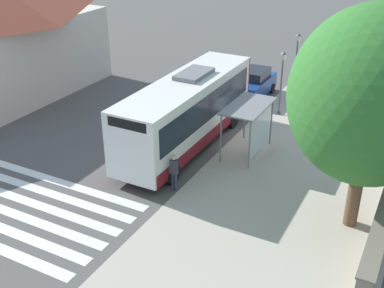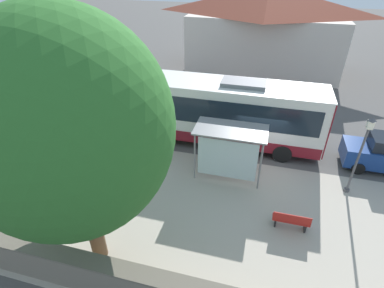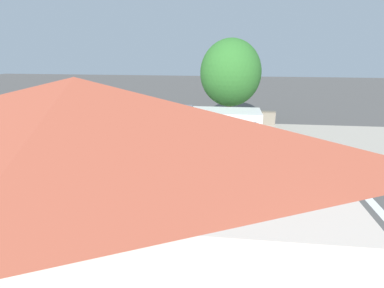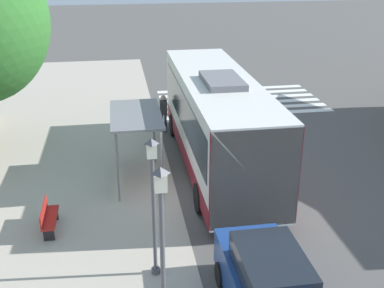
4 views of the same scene
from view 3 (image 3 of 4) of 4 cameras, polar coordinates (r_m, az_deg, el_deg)
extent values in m
plane|color=#514F4C|center=(24.82, -5.00, -0.72)|extent=(120.00, 120.00, 0.00)
cube|color=#ADA393|center=(29.03, -3.26, 2.20)|extent=(9.00, 44.00, 0.02)
cube|color=silver|center=(19.97, 15.51, -6.23)|extent=(9.00, 0.50, 0.01)
cube|color=silver|center=(20.15, 18.19, -6.27)|extent=(9.00, 0.50, 0.01)
cube|color=silver|center=(20.37, 20.82, -6.30)|extent=(9.00, 0.50, 0.01)
cube|color=silver|center=(20.63, 23.39, -6.32)|extent=(9.00, 0.50, 0.01)
cube|color=silver|center=(20.93, 25.89, -6.32)|extent=(9.00, 0.50, 0.01)
cube|color=silver|center=(21.27, 28.31, -6.31)|extent=(9.00, 0.50, 0.01)
cube|color=slate|center=(32.72, -2.09, 5.32)|extent=(0.50, 20.00, 1.39)
cube|color=#685F52|center=(32.56, -2.10, 6.57)|extent=(0.60, 20.00, 0.08)
cube|color=beige|center=(10.04, -18.28, -16.40)|extent=(6.25, 13.36, 5.05)
pyramid|color=#9E4733|center=(8.57, -20.71, 4.27)|extent=(6.85, 13.96, 2.27)
cube|color=silver|center=(22.17, -0.98, 2.55)|extent=(2.60, 10.59, 3.19)
cube|color=black|center=(22.06, -0.98, 3.59)|extent=(2.64, 9.74, 1.40)
cube|color=maroon|center=(22.55, -0.96, -0.57)|extent=(2.64, 10.38, 0.64)
cube|color=maroon|center=(23.43, -13.87, 2.88)|extent=(2.64, 0.06, 3.06)
cube|color=black|center=(21.81, 12.88, 5.28)|extent=(1.95, 0.08, 0.45)
cube|color=slate|center=(21.88, -3.08, 6.91)|extent=(1.30, 2.33, 0.22)
cylinder|color=black|center=(23.64, 8.38, -0.55)|extent=(0.30, 1.00, 1.00)
cylinder|color=black|center=(21.34, 8.54, -2.67)|extent=(0.30, 1.00, 1.00)
cylinder|color=black|center=(24.39, -8.25, 0.06)|extent=(0.30, 1.00, 1.00)
cylinder|color=black|center=(22.17, -9.82, -1.92)|extent=(0.30, 1.00, 1.00)
cylinder|color=slate|center=(24.97, -5.33, 2.48)|extent=(0.08, 0.08, 2.57)
cylinder|color=slate|center=(24.53, 1.78, 2.27)|extent=(0.08, 0.08, 2.57)
cylinder|color=slate|center=(26.38, -4.67, 3.37)|extent=(0.08, 0.08, 2.57)
cylinder|color=slate|center=(25.97, 2.06, 3.18)|extent=(0.08, 0.08, 2.57)
cube|color=slate|center=(25.09, -1.59, 5.76)|extent=(1.80, 3.40, 0.08)
cube|color=silver|center=(26.08, -1.34, 3.54)|extent=(0.03, 2.79, 2.05)
cylinder|color=#2D3347|center=(24.14, 9.56, -0.39)|extent=(0.12, 0.12, 0.86)
cylinder|color=#2D3347|center=(23.99, 9.58, -0.51)|extent=(0.12, 0.12, 0.86)
cube|color=#333338|center=(23.83, 9.67, 1.32)|extent=(0.34, 0.22, 0.69)
sphere|color=tan|center=(23.69, 9.73, 2.40)|extent=(0.24, 0.24, 0.24)
cube|color=maroon|center=(28.90, -6.70, 2.93)|extent=(0.40, 1.47, 0.06)
cube|color=maroon|center=(29.00, -6.64, 3.46)|extent=(0.04, 1.47, 0.40)
cube|color=black|center=(29.10, -7.81, 2.53)|extent=(0.32, 0.06, 0.45)
cube|color=black|center=(28.84, -5.54, 2.47)|extent=(0.32, 0.06, 0.45)
cylinder|color=#4C4C51|center=(28.03, -18.61, 0.79)|extent=(0.24, 0.24, 0.16)
cylinder|color=#4C4C51|center=(27.55, -19.01, 4.52)|extent=(0.10, 0.10, 3.92)
cube|color=silver|center=(27.16, -19.47, 8.89)|extent=(0.24, 0.24, 0.35)
pyramid|color=#4C4C51|center=(27.12, -19.53, 9.40)|extent=(0.28, 0.28, 0.14)
cylinder|color=#4C4C51|center=(26.99, -13.54, 0.60)|extent=(0.24, 0.24, 0.16)
cylinder|color=#4C4C51|center=(26.55, -13.80, 3.96)|extent=(0.10, 0.10, 3.43)
cube|color=silver|center=(26.16, -14.11, 7.96)|extent=(0.24, 0.24, 0.35)
pyramid|color=#4C4C51|center=(26.12, -14.16, 8.49)|extent=(0.28, 0.28, 0.14)
cylinder|color=brown|center=(30.89, 7.08, 6.72)|extent=(0.54, 0.54, 3.83)
ellipsoid|color=#2D6B28|center=(30.38, 7.35, 13.29)|extent=(5.96, 5.96, 6.55)
cube|color=navy|center=(25.48, -19.88, 0.54)|extent=(1.70, 4.15, 0.98)
cube|color=black|center=(25.31, -20.29, 2.27)|extent=(1.45, 2.16, 0.61)
cylinder|color=black|center=(25.74, -16.31, 0.05)|extent=(0.22, 0.64, 0.64)
cylinder|color=black|center=(24.36, -17.72, -1.13)|extent=(0.22, 0.64, 0.64)
cylinder|color=black|center=(26.90, -21.63, 0.26)|extent=(0.22, 0.64, 0.64)
cylinder|color=black|center=(25.57, -23.26, -0.86)|extent=(0.22, 0.64, 0.64)
camera|label=1|loc=(36.61, 37.52, 20.31)|focal=45.00mm
camera|label=2|loc=(36.72, -1.08, 20.63)|focal=28.00mm
camera|label=4|loc=(31.74, -33.37, 15.69)|focal=45.00mm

